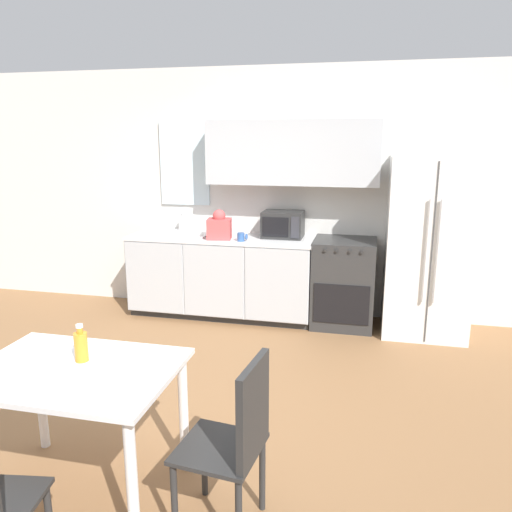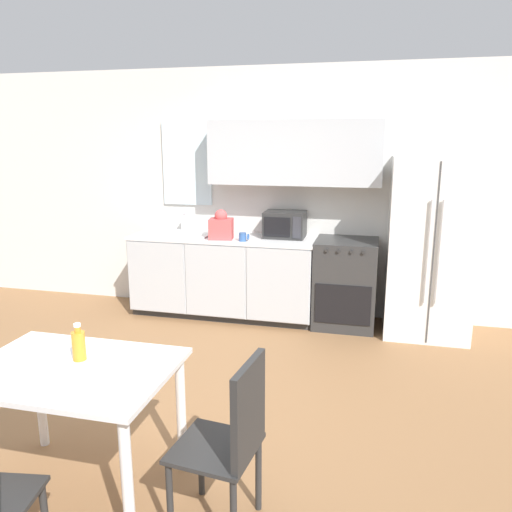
{
  "view_description": "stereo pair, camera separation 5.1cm",
  "coord_description": "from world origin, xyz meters",
  "px_view_note": "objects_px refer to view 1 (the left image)",
  "views": [
    {
      "loc": [
        1.21,
        -3.13,
        1.95
      ],
      "look_at": [
        0.36,
        0.57,
        1.05
      ],
      "focal_mm": 35.0,
      "sensor_mm": 36.0,
      "label": 1
    },
    {
      "loc": [
        1.26,
        -3.12,
        1.95
      ],
      "look_at": [
        0.36,
        0.57,
        1.05
      ],
      "focal_mm": 35.0,
      "sensor_mm": 36.0,
      "label": 2
    }
  ],
  "objects_px": {
    "oven_range": "(343,283)",
    "refrigerator": "(428,248)",
    "microwave": "(283,224)",
    "coffee_mug": "(242,237)",
    "drink_bottle": "(81,346)",
    "dining_table": "(75,388)",
    "dining_chair_side": "(237,435)"
  },
  "relations": [
    {
      "from": "microwave",
      "to": "dining_table",
      "type": "height_order",
      "value": "microwave"
    },
    {
      "from": "microwave",
      "to": "drink_bottle",
      "type": "relative_size",
      "value": 2.04
    },
    {
      "from": "coffee_mug",
      "to": "drink_bottle",
      "type": "xyz_separation_m",
      "value": [
        -0.22,
        -2.67,
        -0.1
      ]
    },
    {
      "from": "oven_range",
      "to": "refrigerator",
      "type": "bearing_deg",
      "value": -2.48
    },
    {
      "from": "oven_range",
      "to": "dining_chair_side",
      "type": "distance_m",
      "value": 3.05
    },
    {
      "from": "refrigerator",
      "to": "drink_bottle",
      "type": "relative_size",
      "value": 8.39
    },
    {
      "from": "oven_range",
      "to": "coffee_mug",
      "type": "height_order",
      "value": "coffee_mug"
    },
    {
      "from": "refrigerator",
      "to": "dining_table",
      "type": "height_order",
      "value": "refrigerator"
    },
    {
      "from": "refrigerator",
      "to": "dining_chair_side",
      "type": "distance_m",
      "value": 3.23
    },
    {
      "from": "dining_table",
      "to": "drink_bottle",
      "type": "height_order",
      "value": "drink_bottle"
    },
    {
      "from": "oven_range",
      "to": "dining_chair_side",
      "type": "xyz_separation_m",
      "value": [
        -0.35,
        -3.03,
        0.08
      ]
    },
    {
      "from": "dining_table",
      "to": "dining_chair_side",
      "type": "relative_size",
      "value": 1.17
    },
    {
      "from": "microwave",
      "to": "dining_chair_side",
      "type": "height_order",
      "value": "microwave"
    },
    {
      "from": "drink_bottle",
      "to": "refrigerator",
      "type": "bearing_deg",
      "value": 53.68
    },
    {
      "from": "microwave",
      "to": "coffee_mug",
      "type": "bearing_deg",
      "value": -141.51
    },
    {
      "from": "oven_range",
      "to": "dining_table",
      "type": "height_order",
      "value": "oven_range"
    },
    {
      "from": "dining_table",
      "to": "drink_bottle",
      "type": "distance_m",
      "value": 0.22
    },
    {
      "from": "refrigerator",
      "to": "dining_chair_side",
      "type": "height_order",
      "value": "refrigerator"
    },
    {
      "from": "drink_bottle",
      "to": "microwave",
      "type": "bearing_deg",
      "value": 78.6
    },
    {
      "from": "coffee_mug",
      "to": "dining_table",
      "type": "distance_m",
      "value": 2.79
    },
    {
      "from": "drink_bottle",
      "to": "dining_table",
      "type": "bearing_deg",
      "value": -87.32
    },
    {
      "from": "oven_range",
      "to": "refrigerator",
      "type": "height_order",
      "value": "refrigerator"
    },
    {
      "from": "refrigerator",
      "to": "oven_range",
      "type": "bearing_deg",
      "value": 177.52
    },
    {
      "from": "refrigerator",
      "to": "microwave",
      "type": "relative_size",
      "value": 4.11
    },
    {
      "from": "microwave",
      "to": "coffee_mug",
      "type": "relative_size",
      "value": 4.07
    },
    {
      "from": "coffee_mug",
      "to": "dining_table",
      "type": "bearing_deg",
      "value": -94.4
    },
    {
      "from": "refrigerator",
      "to": "drink_bottle",
      "type": "xyz_separation_m",
      "value": [
        -2.08,
        -2.83,
        -0.04
      ]
    },
    {
      "from": "oven_range",
      "to": "refrigerator",
      "type": "xyz_separation_m",
      "value": [
        0.81,
        -0.04,
        0.43
      ]
    },
    {
      "from": "refrigerator",
      "to": "drink_bottle",
      "type": "height_order",
      "value": "refrigerator"
    },
    {
      "from": "microwave",
      "to": "drink_bottle",
      "type": "distance_m",
      "value": 3.04
    },
    {
      "from": "dining_table",
      "to": "drink_bottle",
      "type": "relative_size",
      "value": 5.12
    },
    {
      "from": "microwave",
      "to": "dining_chair_side",
      "type": "distance_m",
      "value": 3.19
    }
  ]
}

